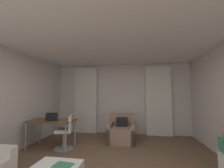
# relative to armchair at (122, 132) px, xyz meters

# --- Properties ---
(wall_window) EXTENTS (5.12, 0.06, 2.60)m
(wall_window) POSITION_rel_armchair_xyz_m (-0.11, 0.95, 1.02)
(wall_window) COLOR silver
(wall_window) RESTS_ON ground
(ceiling) EXTENTS (5.12, 6.12, 0.06)m
(ceiling) POSITION_rel_armchair_xyz_m (-0.11, -2.08, 2.35)
(ceiling) COLOR white
(ceiling) RESTS_ON wall_left
(curtain_left_panel) EXTENTS (0.90, 0.06, 2.50)m
(curtain_left_panel) POSITION_rel_armchair_xyz_m (-1.48, 0.82, 0.97)
(curtain_left_panel) COLOR silver
(curtain_left_panel) RESTS_ON ground
(curtain_right_panel) EXTENTS (0.90, 0.06, 2.50)m
(curtain_right_panel) POSITION_rel_armchair_xyz_m (1.27, 0.82, 0.97)
(curtain_right_panel) COLOR silver
(curtain_right_panel) RESTS_ON ground
(armchair) EXTENTS (0.84, 0.84, 0.80)m
(armchair) POSITION_rel_armchair_xyz_m (0.00, 0.00, 0.00)
(armchair) COLOR #997A66
(armchair) RESTS_ON ground
(desk) EXTENTS (1.21, 0.68, 0.75)m
(desk) POSITION_rel_armchair_xyz_m (-1.85, -0.86, 0.41)
(desk) COLOR brown
(desk) RESTS_ON ground
(desk_chair) EXTENTS (0.49, 0.49, 0.88)m
(desk_chair) POSITION_rel_armchair_xyz_m (-1.42, -0.92, 0.11)
(desk_chair) COLOR gray
(desk_chair) RESTS_ON ground
(laptop) EXTENTS (0.35, 0.29, 0.22)m
(laptop) POSITION_rel_armchair_xyz_m (-1.77, -0.96, 0.52)
(laptop) COLOR #2D2D33
(laptop) RESTS_ON desk
(magazine_open) EXTENTS (0.30, 0.24, 0.01)m
(magazine_open) POSITION_rel_armchair_xyz_m (-0.65, -2.51, 0.12)
(magazine_open) COLOR #387F5B
(magazine_open) RESTS_ON coffee_table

